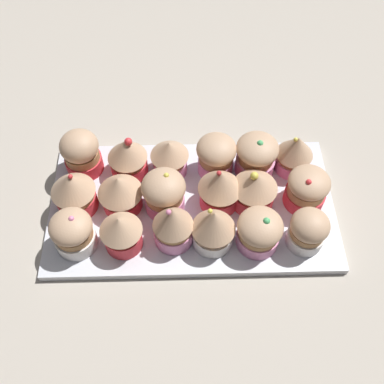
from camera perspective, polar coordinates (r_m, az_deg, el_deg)
ground_plane at (r=69.54cm, az=0.00°, el=-2.61°), size 180.00×180.00×3.00cm
baking_tray at (r=67.75cm, az=0.00°, el=-1.69°), size 42.39×22.88×1.20cm
cupcake_0 at (r=63.09cm, az=-14.89°, el=-4.93°), size 5.84×5.84×6.82cm
cupcake_1 at (r=61.47cm, az=-8.98°, el=-4.94°), size 5.84×5.84×6.80cm
cupcake_2 at (r=60.87cm, az=-2.43°, el=-4.14°), size 5.61×5.61×8.06cm
cupcake_3 at (r=60.68cm, az=2.73°, el=-4.49°), size 6.08×6.08×7.78cm
cupcake_4 at (r=61.96cm, az=8.54°, el=-4.89°), size 6.29×6.29×6.44cm
cupcake_5 at (r=63.22cm, az=14.54°, el=-4.68°), size 5.35×5.35×6.42cm
cupcake_6 at (r=66.11cm, az=-14.82°, el=0.34°), size 6.37×6.37×7.71cm
cupcake_7 at (r=64.94cm, az=-9.12°, el=0.02°), size 6.52×6.52×6.64cm
cupcake_8 at (r=63.83cm, az=-3.58°, el=-0.10°), size 6.31×6.31×7.58cm
cupcake_9 at (r=64.16cm, az=3.55°, el=0.72°), size 6.32×6.32×7.85cm
cupcake_10 at (r=64.84cm, az=7.99°, el=0.21°), size 6.56×6.56×7.26cm
cupcake_11 at (r=66.63cm, az=14.45°, el=0.15°), size 6.10×6.10×6.70cm
cupcake_12 at (r=70.03cm, az=-13.91°, el=4.87°), size 5.82×5.82×7.57cm
cupcake_13 at (r=68.42cm, az=-8.20°, el=4.50°), size 6.01×6.01×7.52cm
cupcake_14 at (r=67.98cm, az=-2.86°, el=4.51°), size 5.83×5.83×6.66cm
cupcake_15 at (r=67.98cm, az=3.08°, el=4.67°), size 6.05×6.05×6.91cm
cupcake_16 at (r=68.60cm, az=8.18°, el=4.61°), size 6.39×6.39×7.26cm
cupcake_17 at (r=70.01cm, az=12.93°, el=4.89°), size 5.61×5.61×7.23cm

